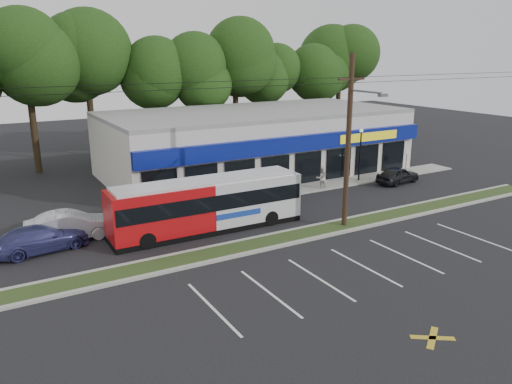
{
  "coord_description": "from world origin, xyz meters",
  "views": [
    {
      "loc": [
        -15.62,
        -20.64,
        10.06
      ],
      "look_at": [
        -0.75,
        5.0,
        1.69
      ],
      "focal_mm": 35.0,
      "sensor_mm": 36.0,
      "label": 1
    }
  ],
  "objects_px": {
    "utility_pole": "(347,137)",
    "metrobus": "(208,204)",
    "pedestrian_b": "(321,178)",
    "car_blue": "(41,239)",
    "pedestrian_a": "(284,196)",
    "car_silver": "(71,226)",
    "car_dark": "(398,175)",
    "lamp_post": "(360,149)",
    "sign_post": "(407,157)"
  },
  "relations": [
    {
      "from": "sign_post",
      "to": "pedestrian_a",
      "type": "height_order",
      "value": "sign_post"
    },
    {
      "from": "car_silver",
      "to": "sign_post",
      "type": "bearing_deg",
      "value": -80.58
    },
    {
      "from": "utility_pole",
      "to": "sign_post",
      "type": "xyz_separation_m",
      "value": [
        13.17,
        7.65,
        -3.86
      ]
    },
    {
      "from": "metrobus",
      "to": "car_dark",
      "type": "xyz_separation_m",
      "value": [
        17.51,
        2.31,
        -0.95
      ]
    },
    {
      "from": "lamp_post",
      "to": "metrobus",
      "type": "distance_m",
      "value": 15.89
    },
    {
      "from": "car_dark",
      "to": "pedestrian_a",
      "type": "height_order",
      "value": "pedestrian_a"
    },
    {
      "from": "car_dark",
      "to": "pedestrian_a",
      "type": "bearing_deg",
      "value": 86.54
    },
    {
      "from": "car_blue",
      "to": "pedestrian_a",
      "type": "relative_size",
      "value": 3.0
    },
    {
      "from": "car_dark",
      "to": "car_silver",
      "type": "xyz_separation_m",
      "value": [
        -24.7,
        0.19,
        0.12
      ]
    },
    {
      "from": "car_dark",
      "to": "car_blue",
      "type": "height_order",
      "value": "car_blue"
    },
    {
      "from": "car_silver",
      "to": "pedestrian_b",
      "type": "xyz_separation_m",
      "value": [
        18.43,
        1.5,
        0.06
      ]
    },
    {
      "from": "lamp_post",
      "to": "pedestrian_b",
      "type": "xyz_separation_m",
      "value": [
        -4.01,
        -0.3,
        -1.82
      ]
    },
    {
      "from": "sign_post",
      "to": "pedestrian_b",
      "type": "bearing_deg",
      "value": -179.52
    },
    {
      "from": "metrobus",
      "to": "car_blue",
      "type": "height_order",
      "value": "metrobus"
    },
    {
      "from": "metrobus",
      "to": "pedestrian_a",
      "type": "bearing_deg",
      "value": 14.2
    },
    {
      "from": "pedestrian_a",
      "to": "car_dark",
      "type": "bearing_deg",
      "value": 162.09
    },
    {
      "from": "car_silver",
      "to": "utility_pole",
      "type": "bearing_deg",
      "value": -106.92
    },
    {
      "from": "pedestrian_b",
      "to": "car_silver",
      "type": "bearing_deg",
      "value": 15.9
    },
    {
      "from": "sign_post",
      "to": "lamp_post",
      "type": "bearing_deg",
      "value": 177.42
    },
    {
      "from": "car_silver",
      "to": "pedestrian_a",
      "type": "xyz_separation_m",
      "value": [
        13.44,
        -1.0,
        0.01
      ]
    },
    {
      "from": "utility_pole",
      "to": "pedestrian_a",
      "type": "distance_m",
      "value": 6.91
    },
    {
      "from": "car_silver",
      "to": "lamp_post",
      "type": "bearing_deg",
      "value": -79.28
    },
    {
      "from": "car_blue",
      "to": "utility_pole",
      "type": "bearing_deg",
      "value": -116.07
    },
    {
      "from": "lamp_post",
      "to": "car_dark",
      "type": "distance_m",
      "value": 3.61
    },
    {
      "from": "pedestrian_a",
      "to": "pedestrian_b",
      "type": "distance_m",
      "value": 5.58
    },
    {
      "from": "lamp_post",
      "to": "metrobus",
      "type": "height_order",
      "value": "lamp_post"
    },
    {
      "from": "utility_pole",
      "to": "car_dark",
      "type": "relative_size",
      "value": 12.74
    },
    {
      "from": "lamp_post",
      "to": "metrobus",
      "type": "relative_size",
      "value": 0.37
    },
    {
      "from": "utility_pole",
      "to": "car_silver",
      "type": "distance_m",
      "value": 16.19
    },
    {
      "from": "car_dark",
      "to": "car_silver",
      "type": "bearing_deg",
      "value": 81.99
    },
    {
      "from": "pedestrian_b",
      "to": "utility_pole",
      "type": "bearing_deg",
      "value": 72.48
    },
    {
      "from": "sign_post",
      "to": "car_dark",
      "type": "distance_m",
      "value": 3.38
    },
    {
      "from": "car_blue",
      "to": "pedestrian_a",
      "type": "height_order",
      "value": "pedestrian_a"
    },
    {
      "from": "utility_pole",
      "to": "pedestrian_b",
      "type": "distance_m",
      "value": 9.77
    },
    {
      "from": "sign_post",
      "to": "metrobus",
      "type": "height_order",
      "value": "metrobus"
    },
    {
      "from": "pedestrian_a",
      "to": "car_silver",
      "type": "bearing_deg",
      "value": -26.26
    },
    {
      "from": "sign_post",
      "to": "car_silver",
      "type": "bearing_deg",
      "value": -176.72
    },
    {
      "from": "utility_pole",
      "to": "metrobus",
      "type": "height_order",
      "value": "utility_pole"
    },
    {
      "from": "utility_pole",
      "to": "car_blue",
      "type": "distance_m",
      "value": 17.4
    },
    {
      "from": "sign_post",
      "to": "pedestrian_a",
      "type": "xyz_separation_m",
      "value": [
        -14.0,
        -2.57,
        -0.76
      ]
    },
    {
      "from": "metrobus",
      "to": "car_silver",
      "type": "relative_size",
      "value": 2.38
    },
    {
      "from": "pedestrian_a",
      "to": "utility_pole",
      "type": "bearing_deg",
      "value": 77.3
    },
    {
      "from": "utility_pole",
      "to": "car_silver",
      "type": "xyz_separation_m",
      "value": [
        -14.27,
        6.07,
        -4.62
      ]
    },
    {
      "from": "sign_post",
      "to": "car_blue",
      "type": "height_order",
      "value": "sign_post"
    },
    {
      "from": "car_dark",
      "to": "pedestrian_a",
      "type": "distance_m",
      "value": 11.28
    },
    {
      "from": "metrobus",
      "to": "pedestrian_b",
      "type": "distance_m",
      "value": 11.96
    },
    {
      "from": "lamp_post",
      "to": "pedestrian_a",
      "type": "bearing_deg",
      "value": -162.72
    },
    {
      "from": "metrobus",
      "to": "car_dark",
      "type": "relative_size",
      "value": 2.91
    },
    {
      "from": "car_dark",
      "to": "pedestrian_a",
      "type": "relative_size",
      "value": 2.46
    },
    {
      "from": "lamp_post",
      "to": "car_silver",
      "type": "height_order",
      "value": "lamp_post"
    }
  ]
}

